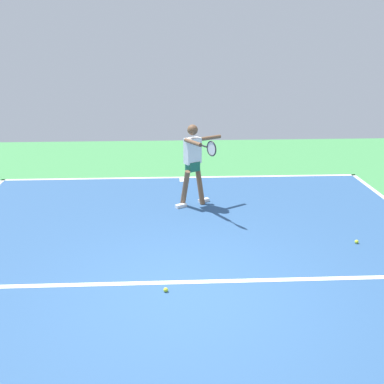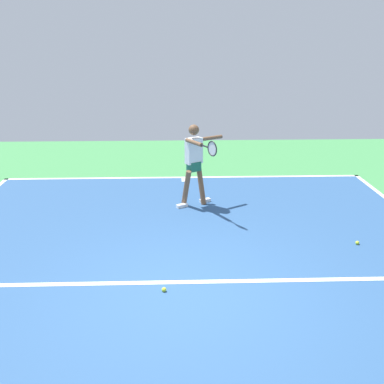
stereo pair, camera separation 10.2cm
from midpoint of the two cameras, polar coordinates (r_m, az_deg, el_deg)
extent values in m
plane|color=#428E4C|center=(6.36, -0.58, -12.99)|extent=(19.63, 19.63, 0.00)
cube|color=#2D5484|center=(6.36, -0.58, -12.97)|extent=(9.13, 11.03, 0.00)
cube|color=white|center=(11.36, -1.63, 1.91)|extent=(9.13, 0.10, 0.01)
cube|color=white|center=(6.62, -0.69, -11.55)|extent=(6.85, 0.10, 0.01)
cube|color=white|center=(11.17, -1.61, 1.60)|extent=(0.10, 0.30, 0.01)
cylinder|color=brown|center=(9.48, 0.72, 0.87)|extent=(0.26, 0.33, 0.83)
cube|color=white|center=(9.65, 1.23, -1.09)|extent=(0.26, 0.21, 0.07)
cylinder|color=brown|center=(9.28, -1.22, 0.46)|extent=(0.26, 0.33, 0.83)
cube|color=white|center=(9.35, -1.75, -1.79)|extent=(0.26, 0.21, 0.07)
cube|color=#1E664C|center=(9.24, -0.24, 3.38)|extent=(0.31, 0.30, 0.20)
cube|color=white|center=(9.15, -0.25, 5.36)|extent=(0.38, 0.33, 0.54)
sphere|color=brown|center=(9.06, -0.25, 8.04)|extent=(0.22, 0.22, 0.22)
cylinder|color=brown|center=(9.35, 2.01, 7.01)|extent=(0.50, 0.34, 0.08)
cylinder|color=brown|center=(8.79, -0.21, 6.43)|extent=(0.34, 0.50, 0.08)
cylinder|color=black|center=(8.48, 1.21, 5.95)|extent=(0.14, 0.20, 0.03)
torus|color=black|center=(8.29, 2.18, 5.62)|extent=(0.17, 0.26, 0.29)
cylinder|color=silver|center=(8.29, 2.18, 5.62)|extent=(0.13, 0.21, 0.25)
sphere|color=#CCE033|center=(8.25, 20.18, -6.05)|extent=(0.07, 0.07, 0.07)
sphere|color=#CCE033|center=(6.39, -3.89, -12.50)|extent=(0.07, 0.07, 0.07)
camera|label=1|loc=(0.05, -90.39, -0.14)|focal=41.25mm
camera|label=2|loc=(0.05, 89.61, 0.14)|focal=41.25mm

